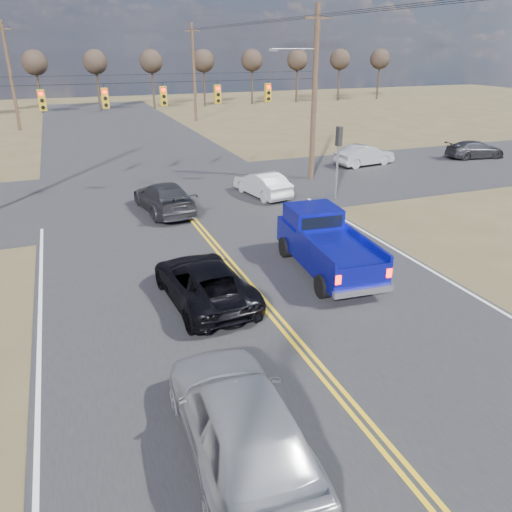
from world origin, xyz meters
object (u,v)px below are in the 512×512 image
object	(u,v)px
silver_suv	(240,421)
white_car_queue	(262,184)
black_suv	(204,282)
pickup_truck	(326,245)
dgrey_car_queue	(164,198)
cross_car_east_far	(475,150)
cross_car_east_near	(365,155)

from	to	relation	value
silver_suv	white_car_queue	world-z (taller)	silver_suv
black_suv	white_car_queue	size ratio (longest dim) A/B	1.22
pickup_truck	dgrey_car_queue	distance (m)	10.11
black_suv	silver_suv	bearing A→B (deg)	76.35
dgrey_car_queue	cross_car_east_far	xyz separation A→B (m)	(24.27, 4.60, -0.11)
silver_suv	cross_car_east_near	world-z (taller)	silver_suv
pickup_truck	black_suv	xyz separation A→B (m)	(-4.86, -0.75, -0.32)
cross_car_east_far	white_car_queue	bearing A→B (deg)	109.27
cross_car_east_far	pickup_truck	bearing A→B (deg)	132.48
dgrey_car_queue	silver_suv	bearing A→B (deg)	77.76
white_car_queue	cross_car_east_near	size ratio (longest dim) A/B	0.95
white_car_queue	dgrey_car_queue	bearing A→B (deg)	-0.84
pickup_truck	cross_car_east_far	bearing A→B (deg)	39.01
cross_car_east_near	cross_car_east_far	xyz separation A→B (m)	(9.04, -0.90, -0.08)
dgrey_car_queue	cross_car_east_far	bearing A→B (deg)	-175.02
dgrey_car_queue	cross_car_east_near	bearing A→B (deg)	-165.90
black_suv	cross_car_east_far	distance (m)	28.95
dgrey_car_queue	cross_car_east_far	size ratio (longest dim) A/B	1.17
black_suv	cross_car_east_far	size ratio (longest dim) A/B	1.15
dgrey_car_queue	cross_car_east_near	world-z (taller)	dgrey_car_queue
cross_car_east_near	cross_car_east_far	distance (m)	9.09
pickup_truck	black_suv	size ratio (longest dim) A/B	1.14
dgrey_car_queue	cross_car_east_far	world-z (taller)	dgrey_car_queue
cross_car_east_near	cross_car_east_far	world-z (taller)	cross_car_east_near
silver_suv	cross_car_east_near	distance (m)	28.11
silver_suv	white_car_queue	bearing A→B (deg)	-111.00
silver_suv	cross_car_east_far	size ratio (longest dim) A/B	1.24
cross_car_east_near	black_suv	bearing A→B (deg)	125.33
silver_suv	pickup_truck	bearing A→B (deg)	-126.35
pickup_truck	silver_suv	size ratio (longest dim) A/B	1.06
white_car_queue	pickup_truck	bearing A→B (deg)	71.35
pickup_truck	cross_car_east_far	world-z (taller)	pickup_truck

